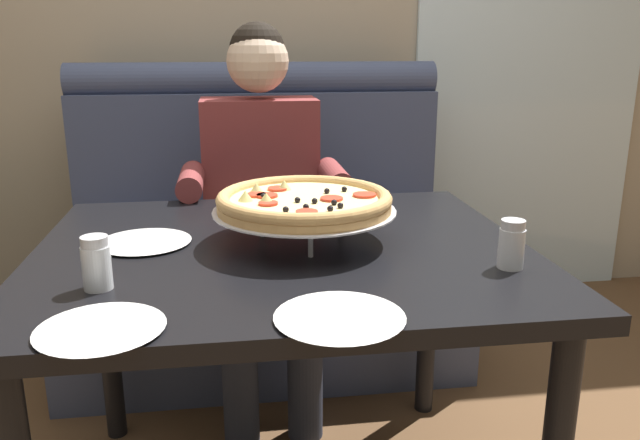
{
  "coord_description": "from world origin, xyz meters",
  "views": [
    {
      "loc": [
        -0.12,
        -1.43,
        1.21
      ],
      "look_at": [
        0.09,
        -0.02,
        0.81
      ],
      "focal_mm": 35.58,
      "sensor_mm": 36.0,
      "label": 1
    }
  ],
  "objects_px": {
    "pizza": "(304,202)",
    "dining_table": "(283,281)",
    "booth_bench": "(263,254)",
    "shaker_pepper_flakes": "(511,248)",
    "plate_far_side": "(100,325)",
    "shaker_oregano": "(97,267)",
    "plate_near_left": "(144,239)",
    "diner_main": "(262,193)",
    "plate_near_right": "(340,314)"
  },
  "relations": [
    {
      "from": "pizza",
      "to": "plate_far_side",
      "type": "xyz_separation_m",
      "value": [
        -0.4,
        -0.44,
        -0.09
      ]
    },
    {
      "from": "shaker_pepper_flakes",
      "to": "plate_near_left",
      "type": "relative_size",
      "value": 0.48
    },
    {
      "from": "dining_table",
      "to": "shaker_pepper_flakes",
      "type": "xyz_separation_m",
      "value": [
        0.47,
        -0.22,
        0.13
      ]
    },
    {
      "from": "pizza",
      "to": "plate_far_side",
      "type": "distance_m",
      "value": 0.6
    },
    {
      "from": "dining_table",
      "to": "pizza",
      "type": "height_order",
      "value": "pizza"
    },
    {
      "from": "dining_table",
      "to": "diner_main",
      "type": "bearing_deg",
      "value": 90.91
    },
    {
      "from": "plate_far_side",
      "to": "diner_main",
      "type": "bearing_deg",
      "value": 73.34
    },
    {
      "from": "booth_bench",
      "to": "dining_table",
      "type": "height_order",
      "value": "booth_bench"
    },
    {
      "from": "dining_table",
      "to": "shaker_oregano",
      "type": "height_order",
      "value": "shaker_oregano"
    },
    {
      "from": "pizza",
      "to": "shaker_pepper_flakes",
      "type": "height_order",
      "value": "pizza"
    },
    {
      "from": "plate_near_left",
      "to": "plate_far_side",
      "type": "bearing_deg",
      "value": -91.75
    },
    {
      "from": "shaker_oregano",
      "to": "plate_near_right",
      "type": "relative_size",
      "value": 0.46
    },
    {
      "from": "shaker_pepper_flakes",
      "to": "plate_far_side",
      "type": "bearing_deg",
      "value": -166.48
    },
    {
      "from": "diner_main",
      "to": "shaker_pepper_flakes",
      "type": "height_order",
      "value": "diner_main"
    },
    {
      "from": "booth_bench",
      "to": "pizza",
      "type": "xyz_separation_m",
      "value": [
        0.05,
        -0.93,
        0.44
      ]
    },
    {
      "from": "dining_table",
      "to": "plate_near_left",
      "type": "bearing_deg",
      "value": 169.15
    },
    {
      "from": "pizza",
      "to": "shaker_pepper_flakes",
      "type": "distance_m",
      "value": 0.48
    },
    {
      "from": "dining_table",
      "to": "shaker_oregano",
      "type": "distance_m",
      "value": 0.46
    },
    {
      "from": "shaker_oregano",
      "to": "plate_near_left",
      "type": "bearing_deg",
      "value": 79.27
    },
    {
      "from": "shaker_oregano",
      "to": "pizza",
      "type": "bearing_deg",
      "value": 29.37
    },
    {
      "from": "plate_near_left",
      "to": "shaker_pepper_flakes",
      "type": "bearing_deg",
      "value": -19.59
    },
    {
      "from": "plate_near_left",
      "to": "shaker_oregano",
      "type": "bearing_deg",
      "value": -100.73
    },
    {
      "from": "pizza",
      "to": "dining_table",
      "type": "bearing_deg",
      "value": -155.32
    },
    {
      "from": "dining_table",
      "to": "plate_near_right",
      "type": "bearing_deg",
      "value": -81.68
    },
    {
      "from": "dining_table",
      "to": "plate_far_side",
      "type": "relative_size",
      "value": 5.33
    },
    {
      "from": "booth_bench",
      "to": "diner_main",
      "type": "distance_m",
      "value": 0.41
    },
    {
      "from": "booth_bench",
      "to": "diner_main",
      "type": "bearing_deg",
      "value": -92.36
    },
    {
      "from": "booth_bench",
      "to": "shaker_oregano",
      "type": "distance_m",
      "value": 1.29
    },
    {
      "from": "dining_table",
      "to": "diner_main",
      "type": "xyz_separation_m",
      "value": [
        -0.01,
        0.69,
        0.06
      ]
    },
    {
      "from": "plate_near_right",
      "to": "plate_far_side",
      "type": "height_order",
      "value": "same"
    },
    {
      "from": "pizza",
      "to": "shaker_pepper_flakes",
      "type": "bearing_deg",
      "value": -30.62
    },
    {
      "from": "shaker_oregano",
      "to": "dining_table",
      "type": "bearing_deg",
      "value": 30.01
    },
    {
      "from": "booth_bench",
      "to": "shaker_pepper_flakes",
      "type": "xyz_separation_m",
      "value": [
        0.47,
        -1.17,
        0.39
      ]
    },
    {
      "from": "plate_near_right",
      "to": "shaker_pepper_flakes",
      "type": "bearing_deg",
      "value": 26.99
    },
    {
      "from": "pizza",
      "to": "plate_far_side",
      "type": "relative_size",
      "value": 2.02
    },
    {
      "from": "diner_main",
      "to": "plate_near_left",
      "type": "bearing_deg",
      "value": -116.75
    },
    {
      "from": "booth_bench",
      "to": "plate_far_side",
      "type": "xyz_separation_m",
      "value": [
        -0.34,
        -1.37,
        0.36
      ]
    },
    {
      "from": "shaker_oregano",
      "to": "plate_near_left",
      "type": "height_order",
      "value": "shaker_oregano"
    },
    {
      "from": "booth_bench",
      "to": "pizza",
      "type": "distance_m",
      "value": 1.03
    },
    {
      "from": "plate_near_left",
      "to": "plate_near_right",
      "type": "xyz_separation_m",
      "value": [
        0.39,
        -0.49,
        -0.0
      ]
    },
    {
      "from": "shaker_oregano",
      "to": "plate_near_left",
      "type": "distance_m",
      "value": 0.29
    },
    {
      "from": "plate_far_side",
      "to": "shaker_oregano",
      "type": "bearing_deg",
      "value": 101.24
    },
    {
      "from": "diner_main",
      "to": "pizza",
      "type": "height_order",
      "value": "diner_main"
    },
    {
      "from": "booth_bench",
      "to": "plate_near_left",
      "type": "height_order",
      "value": "booth_bench"
    },
    {
      "from": "diner_main",
      "to": "plate_far_side",
      "type": "height_order",
      "value": "diner_main"
    },
    {
      "from": "shaker_oregano",
      "to": "shaker_pepper_flakes",
      "type": "bearing_deg",
      "value": -0.05
    },
    {
      "from": "plate_near_right",
      "to": "plate_far_side",
      "type": "bearing_deg",
      "value": 178.29
    },
    {
      "from": "booth_bench",
      "to": "plate_near_right",
      "type": "distance_m",
      "value": 1.43
    },
    {
      "from": "dining_table",
      "to": "plate_far_side",
      "type": "distance_m",
      "value": 0.55
    },
    {
      "from": "dining_table",
      "to": "plate_near_right",
      "type": "height_order",
      "value": "plate_near_right"
    }
  ]
}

